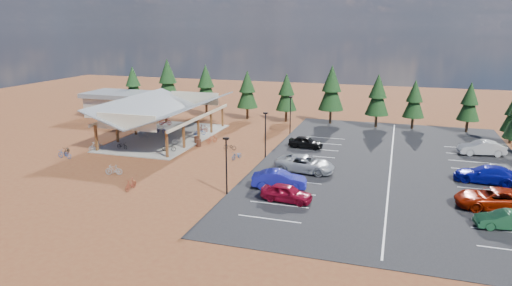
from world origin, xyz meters
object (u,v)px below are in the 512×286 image
object	(u,v)px
lamp_post_1	(265,132)
bike_8	(67,151)
bike_3	(165,121)
trash_bin_0	(197,140)
car_7	(486,174)
lamp_post_2	(290,112)
lamp_post_0	(226,162)
car_2	(305,164)
car_4	(306,142)
bike_16	(230,147)
bike_11	(131,184)
car_8	(493,171)
bike_14	(237,155)
bike_4	(169,147)
bike_7	(203,128)
bike_5	(179,140)
bike_2	(161,129)
car_5	(505,220)
bike_1	(144,134)
bike_9	(96,146)
bike_pavilion	(165,109)
trash_bin_1	(199,143)
bike_13	(114,170)
car_9	(482,148)
car_0	(287,193)
bike_0	(122,146)
car_6	(494,199)
bike_10	(65,154)
bike_6	(200,132)

from	to	relation	value
lamp_post_1	bike_8	xyz separation A→B (m)	(-21.97, -5.71, -2.49)
lamp_post_1	bike_3	world-z (taller)	lamp_post_1
trash_bin_0	car_7	bearing A→B (deg)	-9.51
trash_bin_0	car_7	size ratio (longest dim) A/B	0.16
bike_3	lamp_post_2	bearing A→B (deg)	-105.54
lamp_post_0	car_2	world-z (taller)	lamp_post_0
bike_3	bike_8	bearing A→B (deg)	151.87
bike_8	car_4	world-z (taller)	car_4
bike_16	car_7	size ratio (longest dim) A/B	0.27
bike_11	car_2	bearing A→B (deg)	35.24
bike_3	car_8	xyz separation A→B (m)	(41.69, -11.70, 0.13)
bike_3	bike_14	xyz separation A→B (m)	(15.85, -13.00, -0.23)
lamp_post_2	bike_4	xyz separation A→B (m)	(-11.41, -13.14, -2.43)
bike_7	car_2	distance (m)	21.42
car_4	bike_5	bearing A→B (deg)	106.89
car_4	lamp_post_2	bearing A→B (deg)	32.42
bike_7	lamp_post_2	bearing A→B (deg)	-71.37
bike_2	car_2	xyz separation A→B (m)	(22.13, -10.55, 0.27)
car_7	bike_11	bearing A→B (deg)	-63.36
bike_5	bike_8	world-z (taller)	bike_5
bike_2	bike_7	world-z (taller)	bike_2
car_8	car_2	bearing A→B (deg)	-82.42
bike_5	car_4	distance (m)	15.60
car_5	trash_bin_0	bearing A→B (deg)	-125.74
bike_1	bike_9	world-z (taller)	bike_1
bike_5	bike_9	size ratio (longest dim) A/B	0.90
bike_pavilion	car_4	world-z (taller)	bike_pavilion
bike_8	trash_bin_1	bearing A→B (deg)	7.03
trash_bin_1	bike_13	xyz separation A→B (m)	(-3.52, -12.45, 0.06)
bike_pavilion	car_9	world-z (taller)	bike_pavilion
trash_bin_1	car_0	xyz separation A→B (m)	(14.47, -14.19, 0.33)
bike_0	car_6	bearing A→B (deg)	-90.01
bike_1	bike_10	distance (m)	11.22
trash_bin_1	car_9	size ratio (longest dim) A/B	0.18
trash_bin_0	bike_13	distance (m)	14.03
car_8	car_6	bearing A→B (deg)	-12.63
bike_5	car_4	bearing A→B (deg)	-90.50
bike_5	bike_7	size ratio (longest dim) A/B	1.03
bike_7	bike_10	bearing A→B (deg)	155.53
bike_9	bike_14	distance (m)	17.14
lamp_post_0	car_7	bearing A→B (deg)	24.46
bike_7	bike_11	bearing A→B (deg)	-166.74
bike_3	car_5	bearing A→B (deg)	-137.86
bike_6	car_5	world-z (taller)	car_5
bike_pavilion	car_8	world-z (taller)	bike_pavilion
bike_6	car_6	xyz separation A→B (m)	(33.02, -15.91, 0.35)
lamp_post_1	lamp_post_2	size ratio (longest dim) A/B	1.00
bike_10	car_8	xyz separation A→B (m)	(44.20, 6.75, 0.30)
bike_14	car_7	world-z (taller)	car_7
bike_3	bike_11	distance (m)	26.85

